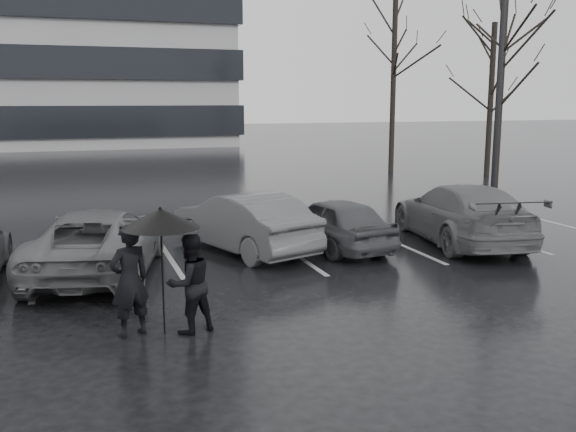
{
  "coord_description": "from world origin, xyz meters",
  "views": [
    {
      "loc": [
        -4.22,
        -11.63,
        3.53
      ],
      "look_at": [
        0.09,
        1.0,
        1.1
      ],
      "focal_mm": 40.0,
      "sensor_mm": 36.0,
      "label": 1
    }
  ],
  "objects_px": {
    "car_east": "(461,213)",
    "lamp_post": "(500,69)",
    "car_west_a": "(243,222)",
    "tree_north": "(393,84)",
    "car_west_b": "(98,241)",
    "car_main": "(334,223)",
    "pedestrian_right": "(190,284)",
    "tree_ne": "(491,100)",
    "pedestrian_left": "(129,281)",
    "tree_east": "(500,87)"
  },
  "relations": [
    {
      "from": "pedestrian_right",
      "to": "tree_east",
      "type": "bearing_deg",
      "value": -159.3
    },
    {
      "from": "car_west_a",
      "to": "pedestrian_left",
      "type": "bearing_deg",
      "value": 38.28
    },
    {
      "from": "car_west_b",
      "to": "tree_east",
      "type": "height_order",
      "value": "tree_east"
    },
    {
      "from": "car_east",
      "to": "tree_ne",
      "type": "height_order",
      "value": "tree_ne"
    },
    {
      "from": "car_west_b",
      "to": "pedestrian_left",
      "type": "xyz_separation_m",
      "value": [
        0.28,
        -3.8,
        0.18
      ]
    },
    {
      "from": "car_main",
      "to": "tree_east",
      "type": "relative_size",
      "value": 0.46
    },
    {
      "from": "pedestrian_right",
      "to": "tree_ne",
      "type": "bearing_deg",
      "value": -155.75
    },
    {
      "from": "car_east",
      "to": "tree_north",
      "type": "relative_size",
      "value": 0.6
    },
    {
      "from": "car_west_a",
      "to": "tree_ne",
      "type": "height_order",
      "value": "tree_ne"
    },
    {
      "from": "lamp_post",
      "to": "car_main",
      "type": "bearing_deg",
      "value": -149.88
    },
    {
      "from": "car_east",
      "to": "lamp_post",
      "type": "xyz_separation_m",
      "value": [
        4.61,
        4.96,
        3.78
      ]
    },
    {
      "from": "pedestrian_right",
      "to": "tree_north",
      "type": "distance_m",
      "value": 23.81
    },
    {
      "from": "pedestrian_left",
      "to": "tree_ne",
      "type": "height_order",
      "value": "tree_ne"
    },
    {
      "from": "car_east",
      "to": "pedestrian_left",
      "type": "bearing_deg",
      "value": 34.22
    },
    {
      "from": "lamp_post",
      "to": "tree_east",
      "type": "xyz_separation_m",
      "value": [
        2.46,
        3.2,
        -0.52
      ]
    },
    {
      "from": "pedestrian_left",
      "to": "car_main",
      "type": "bearing_deg",
      "value": -162.04
    },
    {
      "from": "pedestrian_right",
      "to": "tree_north",
      "type": "bearing_deg",
      "value": -144.52
    },
    {
      "from": "pedestrian_left",
      "to": "tree_ne",
      "type": "distance_m",
      "value": 24.26
    },
    {
      "from": "car_west_b",
      "to": "tree_east",
      "type": "xyz_separation_m",
      "value": [
        15.76,
        8.29,
        3.32
      ]
    },
    {
      "from": "car_main",
      "to": "pedestrian_right",
      "type": "distance_m",
      "value": 6.18
    },
    {
      "from": "car_main",
      "to": "pedestrian_left",
      "type": "bearing_deg",
      "value": 30.31
    },
    {
      "from": "car_main",
      "to": "pedestrian_right",
      "type": "height_order",
      "value": "pedestrian_right"
    },
    {
      "from": "pedestrian_right",
      "to": "car_west_b",
      "type": "bearing_deg",
      "value": -92.85
    },
    {
      "from": "car_west_a",
      "to": "lamp_post",
      "type": "xyz_separation_m",
      "value": [
        9.98,
        4.15,
        3.81
      ]
    },
    {
      "from": "car_east",
      "to": "tree_north",
      "type": "distance_m",
      "value": 16.71
    },
    {
      "from": "lamp_post",
      "to": "tree_east",
      "type": "height_order",
      "value": "lamp_post"
    },
    {
      "from": "car_west_b",
      "to": "pedestrian_left",
      "type": "relative_size",
      "value": 2.83
    },
    {
      "from": "car_west_b",
      "to": "car_east",
      "type": "relative_size",
      "value": 0.95
    },
    {
      "from": "pedestrian_left",
      "to": "car_west_a",
      "type": "bearing_deg",
      "value": -144.62
    },
    {
      "from": "car_west_b",
      "to": "car_main",
      "type": "bearing_deg",
      "value": -160.27
    },
    {
      "from": "car_east",
      "to": "tree_north",
      "type": "height_order",
      "value": "tree_north"
    },
    {
      "from": "pedestrian_right",
      "to": "tree_ne",
      "type": "distance_m",
      "value": 23.73
    },
    {
      "from": "car_east",
      "to": "tree_ne",
      "type": "xyz_separation_m",
      "value": [
        9.57,
        12.16,
        2.76
      ]
    },
    {
      "from": "car_west_a",
      "to": "car_east",
      "type": "relative_size",
      "value": 0.84
    },
    {
      "from": "car_west_b",
      "to": "pedestrian_right",
      "type": "bearing_deg",
      "value": 120.62
    },
    {
      "from": "lamp_post",
      "to": "tree_north",
      "type": "bearing_deg",
      "value": 81.84
    },
    {
      "from": "car_west_a",
      "to": "tree_north",
      "type": "xyz_separation_m",
      "value": [
        11.45,
        14.35,
        3.55
      ]
    },
    {
      "from": "car_east",
      "to": "tree_ne",
      "type": "relative_size",
      "value": 0.73
    },
    {
      "from": "car_east",
      "to": "lamp_post",
      "type": "relative_size",
      "value": 0.52
    },
    {
      "from": "car_west_b",
      "to": "tree_north",
      "type": "relative_size",
      "value": 0.57
    },
    {
      "from": "pedestrian_right",
      "to": "lamp_post",
      "type": "relative_size",
      "value": 0.16
    },
    {
      "from": "tree_north",
      "to": "car_main",
      "type": "bearing_deg",
      "value": -122.28
    },
    {
      "from": "lamp_post",
      "to": "tree_north",
      "type": "xyz_separation_m",
      "value": [
        1.46,
        10.2,
        -0.27
      ]
    },
    {
      "from": "tree_east",
      "to": "car_west_b",
      "type": "bearing_deg",
      "value": -152.25
    },
    {
      "from": "car_east",
      "to": "lamp_post",
      "type": "height_order",
      "value": "lamp_post"
    },
    {
      "from": "car_west_b",
      "to": "car_east",
      "type": "distance_m",
      "value": 8.69
    },
    {
      "from": "tree_east",
      "to": "pedestrian_right",
      "type": "bearing_deg",
      "value": -140.03
    },
    {
      "from": "pedestrian_right",
      "to": "car_main",
      "type": "bearing_deg",
      "value": -152.95
    },
    {
      "from": "car_east",
      "to": "pedestrian_right",
      "type": "height_order",
      "value": "pedestrian_right"
    },
    {
      "from": "pedestrian_left",
      "to": "tree_ne",
      "type": "relative_size",
      "value": 0.25
    }
  ]
}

